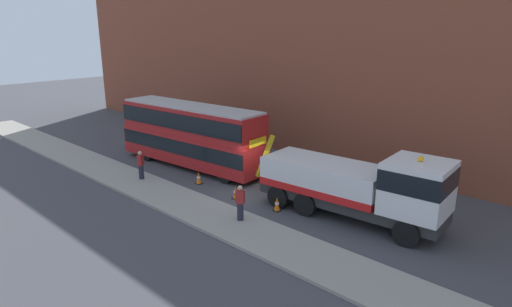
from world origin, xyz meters
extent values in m
plane|color=#424247|center=(0.00, 0.00, 0.00)|extent=(120.00, 120.00, 0.00)
cube|color=gray|center=(0.00, -4.20, 0.07)|extent=(60.00, 2.80, 0.15)
cube|color=brown|center=(0.00, 7.67, 8.00)|extent=(60.00, 1.20, 16.00)
cube|color=#2D2D2D|center=(5.40, 0.28, 0.85)|extent=(9.15, 2.91, 0.55)
cube|color=white|center=(8.59, 0.53, 2.28)|extent=(2.80, 2.80, 2.30)
cube|color=black|center=(8.59, 0.53, 2.73)|extent=(2.82, 2.82, 0.90)
cube|color=silver|center=(4.10, 0.17, 1.83)|extent=(6.29, 3.07, 1.40)
cube|color=red|center=(4.10, 0.17, 1.31)|extent=(6.29, 3.12, 0.36)
cylinder|color=#B79914|center=(0.41, -0.12, 2.13)|extent=(1.25, 0.38, 2.52)
sphere|color=orange|center=(8.59, 0.53, 3.55)|extent=(0.24, 0.24, 0.24)
cylinder|color=black|center=(8.60, 1.64, 0.58)|extent=(1.18, 0.43, 1.16)
cylinder|color=black|center=(8.78, -0.57, 0.58)|extent=(1.18, 0.43, 1.16)
cylinder|color=black|center=(3.62, 1.25, 0.58)|extent=(1.18, 0.43, 1.16)
cylinder|color=black|center=(3.79, -0.96, 0.58)|extent=(1.18, 0.43, 1.16)
cylinder|color=black|center=(2.02, 1.12, 0.58)|extent=(1.18, 0.43, 1.16)
cylinder|color=black|center=(2.20, -1.09, 0.58)|extent=(1.18, 0.43, 1.16)
cube|color=#AD1E1E|center=(-6.40, 0.28, 1.29)|extent=(11.16, 3.35, 1.90)
cube|color=#AD1E1E|center=(-6.40, 0.28, 3.09)|extent=(10.93, 3.24, 1.70)
cube|color=black|center=(-6.40, 0.28, 1.54)|extent=(11.06, 3.40, 0.90)
cube|color=black|center=(-6.40, 0.28, 3.19)|extent=(10.84, 3.38, 1.00)
cube|color=#B2B2B2|center=(-6.40, 0.28, 4.00)|extent=(10.71, 3.12, 0.12)
cube|color=yellow|center=(-0.90, 0.71, 2.54)|extent=(0.18, 1.50, 0.44)
cylinder|color=black|center=(-2.60, 1.66, 0.52)|extent=(1.06, 0.38, 1.04)
cylinder|color=black|center=(-2.43, -0.50, 0.52)|extent=(1.06, 0.38, 1.04)
cylinder|color=black|center=(-9.78, 1.09, 0.52)|extent=(1.06, 0.38, 1.04)
cylinder|color=black|center=(-9.61, -1.06, 0.52)|extent=(1.06, 0.38, 1.04)
cylinder|color=#232333|center=(-6.28, -3.67, 0.57)|extent=(0.41, 0.41, 0.85)
cube|color=maroon|center=(-6.28, -3.67, 1.31)|extent=(0.43, 0.48, 0.62)
sphere|color=tan|center=(-6.28, -3.67, 1.74)|extent=(0.24, 0.24, 0.24)
cylinder|color=#232333|center=(2.09, -3.72, 0.57)|extent=(0.40, 0.40, 0.85)
cube|color=maroon|center=(2.09, -3.72, 1.31)|extent=(0.47, 0.42, 0.62)
sphere|color=tan|center=(2.09, -3.72, 1.74)|extent=(0.24, 0.24, 0.24)
cone|color=orange|center=(-3.45, -1.63, 0.36)|extent=(0.32, 0.32, 0.72)
cylinder|color=white|center=(-3.45, -1.63, 0.40)|extent=(0.21, 0.21, 0.10)
cube|color=black|center=(-3.45, -1.63, 0.02)|extent=(0.36, 0.36, 0.04)
cone|color=orange|center=(-0.20, -1.78, 0.36)|extent=(0.32, 0.32, 0.72)
cylinder|color=white|center=(-0.20, -1.78, 0.40)|extent=(0.21, 0.21, 0.10)
cube|color=black|center=(-0.20, -1.78, 0.02)|extent=(0.36, 0.36, 0.04)
cone|color=orange|center=(2.45, -1.49, 0.36)|extent=(0.32, 0.32, 0.72)
cylinder|color=white|center=(2.45, -1.49, 0.40)|extent=(0.21, 0.21, 0.10)
cube|color=black|center=(2.45, -1.49, 0.02)|extent=(0.36, 0.36, 0.04)
camera|label=1|loc=(15.56, -17.06, 8.94)|focal=30.84mm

